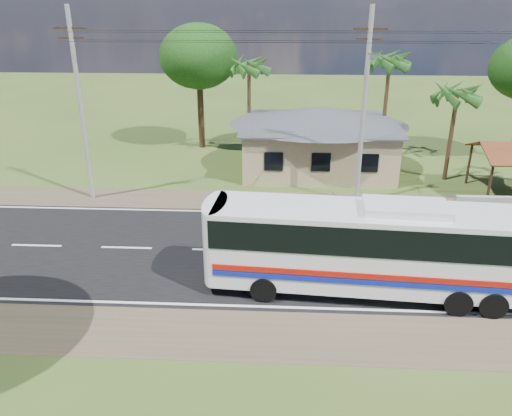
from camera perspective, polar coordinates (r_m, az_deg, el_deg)
The scene contains 10 objects.
ground at distance 24.21m, azimuth 6.29°, elevation -5.08°, with size 120.00×120.00×0.00m, color #324D1B.
road at distance 24.20m, azimuth 6.29°, elevation -5.07°, with size 120.00×16.00×0.03m.
house at distance 35.51m, azimuth 7.07°, elevation 8.63°, with size 12.40×10.00×5.00m.
utility_poles at distance 28.69m, azimuth 11.58°, elevation 11.33°, with size 32.80×2.22×11.00m.
palm_near at distance 34.63m, azimuth 22.03°, elevation 12.00°, with size 2.80×2.80×6.70m.
palm_mid at distance 37.83m, azimuth 15.05°, elevation 15.89°, with size 2.80×2.80×8.20m.
palm_far at distance 37.71m, azimuth -0.81°, elevation 15.87°, with size 2.80×2.80×7.70m.
tree_behind_house at distance 40.10m, azimuth -6.59°, elevation 16.79°, with size 6.00×6.00×9.61m.
coach_bus at distance 20.51m, azimuth 13.32°, elevation -3.82°, with size 13.10×3.68×4.02m.
motorcycle at distance 28.69m, azimuth 8.00°, elevation 0.58°, with size 0.68×1.94×1.02m, color black.
Camera 1 is at (-1.52, -21.34, 11.32)m, focal length 35.00 mm.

